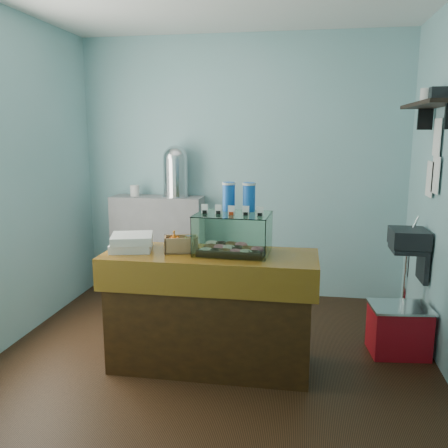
% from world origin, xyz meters
% --- Properties ---
extents(ground, '(3.50, 3.50, 0.00)m').
position_xyz_m(ground, '(0.00, 0.00, 0.00)').
color(ground, black).
rests_on(ground, ground).
extents(room_shell, '(3.54, 3.04, 2.82)m').
position_xyz_m(room_shell, '(0.03, 0.01, 1.71)').
color(room_shell, '#7EB5B7').
rests_on(room_shell, ground).
extents(counter, '(1.60, 0.60, 0.90)m').
position_xyz_m(counter, '(0.00, -0.25, 0.46)').
color(counter, '#3F220C').
rests_on(counter, ground).
extents(back_shelf, '(1.00, 0.32, 1.10)m').
position_xyz_m(back_shelf, '(-0.90, 1.32, 0.55)').
color(back_shelf, gray).
rests_on(back_shelf, ground).
extents(display_case, '(0.57, 0.43, 0.52)m').
position_xyz_m(display_case, '(0.16, -0.18, 1.06)').
color(display_case, '#34200F').
rests_on(display_case, counter).
extents(condiment_crate, '(0.28, 0.21, 0.16)m').
position_xyz_m(condiment_crate, '(-0.23, -0.24, 0.96)').
color(condiment_crate, '#A67C53').
rests_on(condiment_crate, counter).
extents(pastry_boxes, '(0.39, 0.38, 0.12)m').
position_xyz_m(pastry_boxes, '(-0.62, -0.24, 0.96)').
color(pastry_boxes, silver).
rests_on(pastry_boxes, counter).
extents(coffee_urn, '(0.30, 0.30, 0.55)m').
position_xyz_m(coffee_urn, '(-0.69, 1.33, 1.39)').
color(coffee_urn, silver).
rests_on(coffee_urn, back_shelf).
extents(red_cooler, '(0.51, 0.41, 0.41)m').
position_xyz_m(red_cooler, '(1.48, 0.20, 0.21)').
color(red_cooler, '#B30E19').
rests_on(red_cooler, ground).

